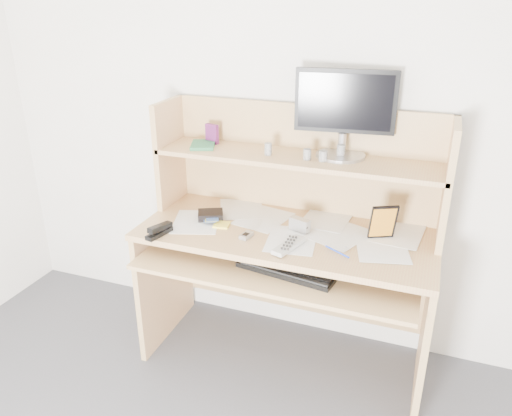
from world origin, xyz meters
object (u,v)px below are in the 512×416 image
(keyboard, at_px, (288,268))
(monitor, at_px, (345,111))
(tv_remote, at_px, (289,246))
(game_case, at_px, (383,222))
(desk, at_px, (291,235))

(keyboard, bearing_deg, monitor, 81.72)
(tv_remote, distance_m, game_case, 0.44)
(keyboard, relative_size, tv_remote, 2.34)
(keyboard, distance_m, tv_remote, 0.10)
(keyboard, xyz_separation_m, tv_remote, (-0.00, 0.03, 0.10))
(desk, relative_size, game_case, 8.23)
(keyboard, bearing_deg, tv_remote, 107.86)
(keyboard, bearing_deg, desk, 112.74)
(desk, height_order, keyboard, desk)
(game_case, height_order, monitor, monitor)
(keyboard, height_order, game_case, game_case)
(desk, xyz_separation_m, game_case, (0.44, -0.02, 0.15))
(desk, bearing_deg, game_case, -2.14)
(keyboard, bearing_deg, game_case, 43.31)
(keyboard, distance_m, game_case, 0.48)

